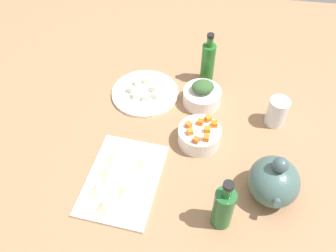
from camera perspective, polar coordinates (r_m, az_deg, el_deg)
tabletop at (r=122.60cm, az=0.00°, el=-1.99°), size 190.00×190.00×3.00cm
cutting_board at (r=111.48cm, az=-7.17°, el=-8.43°), size 32.13×24.22×1.00cm
plate_tofu at (r=134.98cm, az=-3.66°, el=5.26°), size 24.81×24.81×1.20cm
bowl_greens at (r=130.58cm, az=5.41°, el=4.64°), size 13.68×13.68×5.74cm
bowl_carrots at (r=118.11cm, az=4.97°, el=-1.54°), size 13.97×13.97×5.82cm
teapot at (r=107.36cm, az=16.47°, el=-8.37°), size 17.20×14.61×16.85cm
bottle_0 at (r=98.72cm, az=8.78°, el=-12.63°), size 5.72×5.72×19.36cm
bottle_1 at (r=136.65cm, az=6.36°, el=10.09°), size 5.10×5.10×20.63cm
drinking_glass_0 at (r=127.18cm, az=16.92°, el=2.16°), size 6.87×6.87×10.27cm
carrot_cube_0 at (r=115.01cm, az=6.26°, el=-0.59°), size 1.99×1.99×1.80cm
carrot_cube_1 at (r=116.94cm, az=5.15°, el=0.63°), size 2.16×2.16×1.80cm
carrot_cube_2 at (r=116.00cm, az=3.32°, el=0.26°), size 2.50×2.50×1.80cm
carrot_cube_3 at (r=114.00cm, az=3.52°, el=-0.91°), size 2.37×2.37×1.80cm
carrot_cube_4 at (r=112.03cm, az=4.49°, el=-2.21°), size 2.38×2.38×1.80cm
carrot_cube_5 at (r=116.88cm, az=7.39°, el=0.32°), size 2.08×2.08×1.80cm
carrot_cube_6 at (r=118.22cm, az=6.37°, el=1.19°), size 2.54×2.54×1.80cm
carrot_cube_7 at (r=112.76cm, az=6.08°, el=-1.93°), size 1.89×1.89×1.80cm
chopped_greens_mound at (r=127.20cm, az=5.57°, el=6.22°), size 8.31×9.29×4.09cm
tofu_cube_0 at (r=130.92cm, az=-3.60°, el=4.59°), size 2.35×2.35×2.20cm
tofu_cube_1 at (r=137.54cm, az=-3.41°, el=7.25°), size 2.33×2.33×2.20cm
tofu_cube_2 at (r=136.95cm, az=-4.91°, el=6.92°), size 3.07×3.07×2.20cm
tofu_cube_3 at (r=134.24cm, az=-2.25°, el=6.03°), size 2.63×2.63×2.20cm
tofu_cube_4 at (r=134.49cm, az=-5.91°, el=5.86°), size 2.89×2.89×2.20cm
tofu_cube_5 at (r=132.12cm, az=-5.20°, el=4.97°), size 2.83×2.83×2.20cm
tofu_cube_6 at (r=131.61cm, az=-1.99°, el=4.96°), size 2.94×2.94×2.20cm
dumpling_0 at (r=106.91cm, az=-6.65°, el=-10.30°), size 7.80×7.62×2.84cm
dumpling_1 at (r=114.54cm, az=-8.27°, el=-4.94°), size 7.43×7.55×2.17cm
dumpling_2 at (r=108.73cm, az=-11.18°, el=-9.98°), size 6.26×6.34×2.34cm
dumpling_3 at (r=112.43cm, az=-4.02°, el=-5.63°), size 4.71×5.09×2.66cm
dumpling_4 at (r=111.33cm, az=-9.36°, el=-7.20°), size 5.65×6.01×2.79cm
dumpling_5 at (r=105.36cm, az=-10.07°, el=-12.52°), size 6.50×6.45×2.82cm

